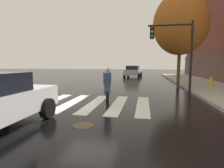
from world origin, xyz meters
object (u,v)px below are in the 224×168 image
object	(u,v)px
manhole_cover	(83,125)
traffic_light_near	(176,46)
street_tree_near	(180,24)
sedan_mid	(133,71)
fire_hydrant	(211,82)
cyclist	(107,86)

from	to	relation	value
manhole_cover	traffic_light_near	distance (m)	7.26
traffic_light_near	street_tree_near	distance (m)	4.29
sedan_mid	fire_hydrant	distance (m)	13.43
manhole_cover	sedan_mid	world-z (taller)	sedan_mid
sedan_mid	street_tree_near	bearing A→B (deg)	-69.95
sedan_mid	street_tree_near	distance (m)	12.82
traffic_light_near	fire_hydrant	bearing A→B (deg)	47.44
sedan_mid	traffic_light_near	xyz separation A→B (m)	(3.32, -15.17, 2.02)
manhole_cover	fire_hydrant	distance (m)	11.22
manhole_cover	fire_hydrant	xyz separation A→B (m)	(6.59, 9.06, 0.53)
manhole_cover	cyclist	world-z (taller)	cyclist
cyclist	traffic_light_near	xyz separation A→B (m)	(3.37, 2.74, 2.02)
cyclist	traffic_light_near	bearing A→B (deg)	39.15
traffic_light_near	fire_hydrant	xyz separation A→B (m)	(3.10, 3.38, -2.33)
manhole_cover	street_tree_near	distance (m)	11.42
cyclist	fire_hydrant	distance (m)	8.91
sedan_mid	fire_hydrant	bearing A→B (deg)	-61.43
manhole_cover	traffic_light_near	world-z (taller)	traffic_light_near
traffic_light_near	cyclist	bearing A→B (deg)	-140.85
cyclist	sedan_mid	bearing A→B (deg)	89.85
sedan_mid	cyclist	bearing A→B (deg)	-90.15
cyclist	street_tree_near	size ratio (longest dim) A/B	0.24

